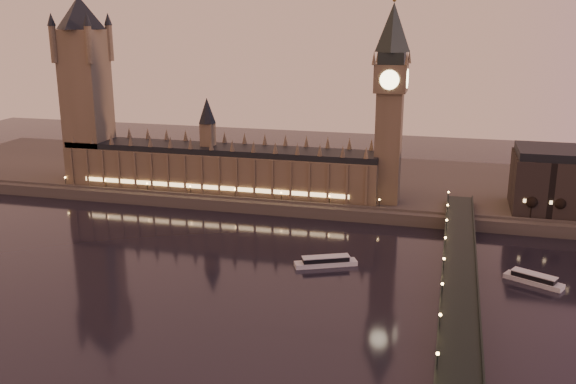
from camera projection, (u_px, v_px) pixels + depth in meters
name	position (u px, v px, depth m)	size (l,w,h in m)	color
ground	(207.00, 294.00, 242.81)	(700.00, 700.00, 0.00)	black
far_embankment	(354.00, 184.00, 388.54)	(560.00, 130.00, 6.00)	#423D35
palace_of_westminster	(219.00, 163.00, 359.46)	(180.00, 26.62, 52.00)	brown
victoria_tower	(85.00, 80.00, 366.93)	(31.68, 31.68, 118.00)	brown
big_ben	(390.00, 92.00, 325.30)	(17.68, 17.68, 104.00)	brown
westminster_bridge	(458.00, 308.00, 219.15)	(13.20, 260.00, 15.30)	black
bare_tree_0	(536.00, 201.00, 309.55)	(6.04, 6.04, 12.29)	black
bare_tree_1	(564.00, 203.00, 306.43)	(6.04, 6.04, 12.29)	black
cruise_boat_a	(326.00, 261.00, 269.81)	(26.38, 16.07, 4.22)	silver
cruise_boat_b	(534.00, 279.00, 252.11)	(22.81, 15.35, 4.19)	silver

